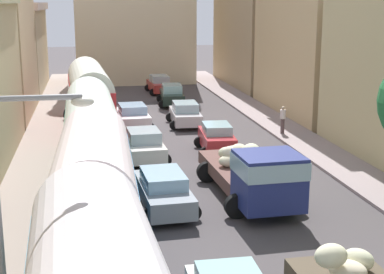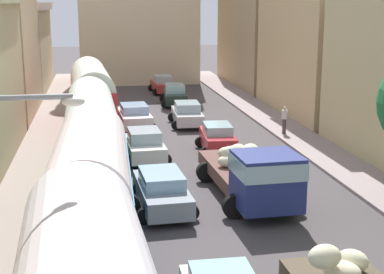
{
  "view_description": "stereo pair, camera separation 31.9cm",
  "coord_description": "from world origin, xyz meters",
  "px_view_note": "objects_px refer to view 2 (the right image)",
  "views": [
    {
      "loc": [
        -4.65,
        -1.73,
        7.7
      ],
      "look_at": [
        0.0,
        23.77,
        1.61
      ],
      "focal_mm": 53.62,
      "sensor_mm": 36.0,
      "label": 1
    },
    {
      "loc": [
        -4.34,
        -1.79,
        7.7
      ],
      "look_at": [
        0.0,
        23.77,
        1.61
      ],
      "focal_mm": 53.62,
      "sensor_mm": 36.0,
      "label": 2
    }
  ],
  "objects_px": {
    "car_1": "(187,114)",
    "car_3": "(163,84)",
    "parked_bus_2": "(91,125)",
    "car_7": "(134,116)",
    "pedestrian_0": "(284,119)",
    "streetlamp_near": "(5,212)",
    "parked_bus_3": "(91,93)",
    "car_2": "(175,95)",
    "parked_bus_1": "(91,183)",
    "car_0": "(217,138)",
    "car_6": "(144,145)",
    "car_5": "(162,190)",
    "cargo_truck_1": "(253,173)"
  },
  "relations": [
    {
      "from": "car_1",
      "to": "car_3",
      "type": "height_order",
      "value": "car_3"
    },
    {
      "from": "parked_bus_2",
      "to": "car_7",
      "type": "relative_size",
      "value": 2.11
    },
    {
      "from": "pedestrian_0",
      "to": "streetlamp_near",
      "type": "distance_m",
      "value": 24.38
    },
    {
      "from": "parked_bus_3",
      "to": "car_1",
      "type": "height_order",
      "value": "parked_bus_3"
    },
    {
      "from": "parked_bus_2",
      "to": "car_3",
      "type": "bearing_deg",
      "value": 75.28
    },
    {
      "from": "car_2",
      "to": "car_7",
      "type": "bearing_deg",
      "value": -114.57
    },
    {
      "from": "parked_bus_1",
      "to": "pedestrian_0",
      "type": "height_order",
      "value": "parked_bus_1"
    },
    {
      "from": "car_0",
      "to": "car_3",
      "type": "relative_size",
      "value": 0.87
    },
    {
      "from": "car_6",
      "to": "car_7",
      "type": "height_order",
      "value": "car_6"
    },
    {
      "from": "parked_bus_3",
      "to": "car_5",
      "type": "relative_size",
      "value": 2.17
    },
    {
      "from": "car_1",
      "to": "car_7",
      "type": "relative_size",
      "value": 0.99
    },
    {
      "from": "car_2",
      "to": "car_6",
      "type": "bearing_deg",
      "value": -103.37
    },
    {
      "from": "car_0",
      "to": "car_2",
      "type": "height_order",
      "value": "car_2"
    },
    {
      "from": "parked_bus_1",
      "to": "car_3",
      "type": "height_order",
      "value": "parked_bus_1"
    },
    {
      "from": "car_7",
      "to": "pedestrian_0",
      "type": "relative_size",
      "value": 2.38
    },
    {
      "from": "car_0",
      "to": "car_6",
      "type": "distance_m",
      "value": 4.0
    },
    {
      "from": "parked_bus_3",
      "to": "cargo_truck_1",
      "type": "bearing_deg",
      "value": -67.27
    },
    {
      "from": "cargo_truck_1",
      "to": "car_5",
      "type": "height_order",
      "value": "cargo_truck_1"
    },
    {
      "from": "car_1",
      "to": "parked_bus_2",
      "type": "bearing_deg",
      "value": -122.8
    },
    {
      "from": "cargo_truck_1",
      "to": "car_2",
      "type": "relative_size",
      "value": 1.73
    },
    {
      "from": "car_0",
      "to": "car_5",
      "type": "distance_m",
      "value": 8.85
    },
    {
      "from": "parked_bus_2",
      "to": "car_6",
      "type": "height_order",
      "value": "parked_bus_2"
    },
    {
      "from": "car_5",
      "to": "parked_bus_1",
      "type": "bearing_deg",
      "value": -128.11
    },
    {
      "from": "parked_bus_1",
      "to": "cargo_truck_1",
      "type": "relative_size",
      "value": 1.07
    },
    {
      "from": "car_2",
      "to": "car_5",
      "type": "relative_size",
      "value": 0.99
    },
    {
      "from": "cargo_truck_1",
      "to": "car_3",
      "type": "bearing_deg",
      "value": 90.23
    },
    {
      "from": "parked_bus_2",
      "to": "car_7",
      "type": "bearing_deg",
      "value": 73.79
    },
    {
      "from": "car_5",
      "to": "car_7",
      "type": "distance_m",
      "value": 14.58
    },
    {
      "from": "car_5",
      "to": "car_7",
      "type": "relative_size",
      "value": 1.05
    },
    {
      "from": "car_3",
      "to": "streetlamp_near",
      "type": "distance_m",
      "value": 39.08
    },
    {
      "from": "parked_bus_1",
      "to": "parked_bus_3",
      "type": "distance_m",
      "value": 18.0
    },
    {
      "from": "parked_bus_1",
      "to": "pedestrian_0",
      "type": "distance_m",
      "value": 18.26
    },
    {
      "from": "parked_bus_3",
      "to": "car_0",
      "type": "height_order",
      "value": "parked_bus_3"
    },
    {
      "from": "cargo_truck_1",
      "to": "car_1",
      "type": "xyz_separation_m",
      "value": [
        -0.17,
        15.0,
        -0.51
      ]
    },
    {
      "from": "car_3",
      "to": "streetlamp_near",
      "type": "xyz_separation_m",
      "value": [
        -7.64,
        -38.22,
        2.91
      ]
    },
    {
      "from": "car_5",
      "to": "car_3",
      "type": "bearing_deg",
      "value": 83.14
    },
    {
      "from": "car_2",
      "to": "parked_bus_1",
      "type": "bearing_deg",
      "value": -103.55
    },
    {
      "from": "car_3",
      "to": "car_5",
      "type": "bearing_deg",
      "value": -96.86
    },
    {
      "from": "cargo_truck_1",
      "to": "pedestrian_0",
      "type": "distance_m",
      "value": 12.18
    },
    {
      "from": "car_7",
      "to": "streetlamp_near",
      "type": "bearing_deg",
      "value": -99.84
    },
    {
      "from": "car_0",
      "to": "pedestrian_0",
      "type": "xyz_separation_m",
      "value": [
        4.7,
        3.13,
        0.24
      ]
    },
    {
      "from": "car_3",
      "to": "car_1",
      "type": "bearing_deg",
      "value": -90.24
    },
    {
      "from": "car_7",
      "to": "streetlamp_near",
      "type": "relative_size",
      "value": 0.7
    },
    {
      "from": "pedestrian_0",
      "to": "car_5",
      "type": "bearing_deg",
      "value": -127.72
    },
    {
      "from": "car_2",
      "to": "car_3",
      "type": "bearing_deg",
      "value": 91.73
    },
    {
      "from": "car_6",
      "to": "parked_bus_3",
      "type": "bearing_deg",
      "value": 108.59
    },
    {
      "from": "car_7",
      "to": "streetlamp_near",
      "type": "height_order",
      "value": "streetlamp_near"
    },
    {
      "from": "car_0",
      "to": "car_7",
      "type": "bearing_deg",
      "value": 120.34
    },
    {
      "from": "parked_bus_1",
      "to": "parked_bus_3",
      "type": "xyz_separation_m",
      "value": [
        0.0,
        18.0,
        0.05
      ]
    },
    {
      "from": "parked_bus_1",
      "to": "streetlamp_near",
      "type": "bearing_deg",
      "value": -104.41
    }
  ]
}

